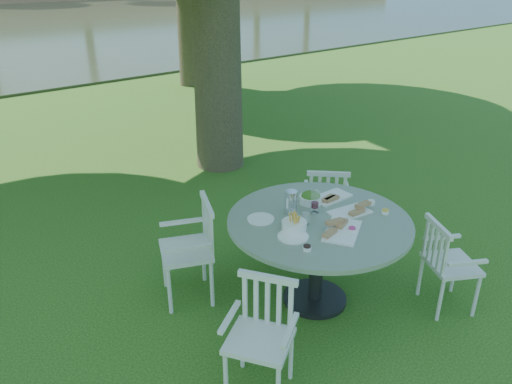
% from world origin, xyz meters
% --- Properties ---
extents(ground, '(140.00, 140.00, 0.00)m').
position_xyz_m(ground, '(0.00, 0.00, 0.00)').
color(ground, '#1B430E').
rests_on(ground, ground).
extents(table, '(1.52, 1.52, 0.81)m').
position_xyz_m(table, '(0.12, -0.48, 0.67)').
color(table, black).
rests_on(table, ground).
extents(chair_ne, '(0.59, 0.59, 0.85)m').
position_xyz_m(chair_ne, '(0.93, 0.18, 0.50)').
color(chair_ne, silver).
rests_on(chair_ne, ground).
extents(chair_nw, '(0.58, 0.60, 0.91)m').
position_xyz_m(chair_nw, '(-0.63, 0.24, 0.54)').
color(chair_nw, silver).
rests_on(chair_nw, ground).
extents(chair_sw, '(0.56, 0.57, 0.83)m').
position_xyz_m(chair_sw, '(-0.84, -0.91, 0.49)').
color(chair_sw, silver).
rests_on(chair_sw, ground).
extents(chair_se, '(0.54, 0.55, 0.82)m').
position_xyz_m(chair_se, '(0.88, -1.21, 0.48)').
color(chair_se, silver).
rests_on(chair_se, ground).
extents(tableware, '(1.07, 0.89, 0.21)m').
position_xyz_m(tableware, '(0.08, -0.41, 0.86)').
color(tableware, white).
rests_on(tableware, table).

